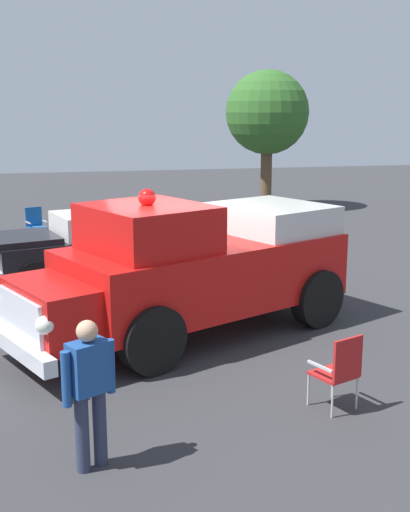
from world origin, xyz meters
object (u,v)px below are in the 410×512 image
lawn_chair_spare (35,222)px  classic_hot_rod (85,244)px  lawn_chair_by_car (340,367)px  spectator_standing (89,384)px  vintage_fire_truck (194,267)px  oak_tree_left (267,113)px  traffic_cone (249,264)px

lawn_chair_spare → classic_hot_rod: bearing=105.8°
lawn_chair_by_car → spectator_standing: (3.19, 0.68, 0.37)m
vintage_fire_truck → lawn_chair_spare: size_ratio=6.19×
oak_tree_left → traffic_cone: bearing=69.9°
lawn_chair_by_car → lawn_chair_spare: bearing=-71.8°
spectator_standing → oak_tree_left: size_ratio=0.32×
lawn_chair_by_car → oak_tree_left: (-4.54, -16.90, 3.02)m
classic_hot_rod → lawn_chair_by_car: bearing=109.5°
spectator_standing → traffic_cone: spectator_standing is taller
oak_tree_left → traffic_cone: 11.20m
vintage_fire_truck → oak_tree_left: (-5.73, -13.58, 2.41)m
lawn_chair_by_car → classic_hot_rod: bearing=-70.5°
vintage_fire_truck → spectator_standing: (1.99, 4.00, -0.23)m
vintage_fire_truck → classic_hot_rod: size_ratio=1.34×
lawn_chair_by_car → traffic_cone: size_ratio=1.61×
spectator_standing → vintage_fire_truck: bearing=-116.5°
vintage_fire_truck → lawn_chair_by_car: size_ratio=6.19×
oak_tree_left → traffic_cone: oak_tree_left is taller
classic_hot_rod → spectator_standing: 8.58m
lawn_chair_spare → spectator_standing: size_ratio=0.61×
classic_hot_rod → lawn_chair_spare: bearing=-74.2°
vintage_fire_truck → traffic_cone: (-2.05, -3.53, -0.89)m
spectator_standing → traffic_cone: (-4.05, -7.52, -0.66)m
spectator_standing → oak_tree_left: 19.38m
classic_hot_rod → vintage_fire_truck: bearing=109.3°
classic_hot_rod → oak_tree_left: oak_tree_left is taller
vintage_fire_truck → lawn_chair_by_car: bearing=109.8°
lawn_chair_by_car → oak_tree_left: 17.75m
classic_hot_rod → oak_tree_left: (-7.33, -9.01, 2.86)m
vintage_fire_truck → classic_hot_rod: vintage_fire_truck is taller
classic_hot_rod → lawn_chair_spare: size_ratio=4.60×
vintage_fire_truck → lawn_chair_by_car: vintage_fire_truck is taller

